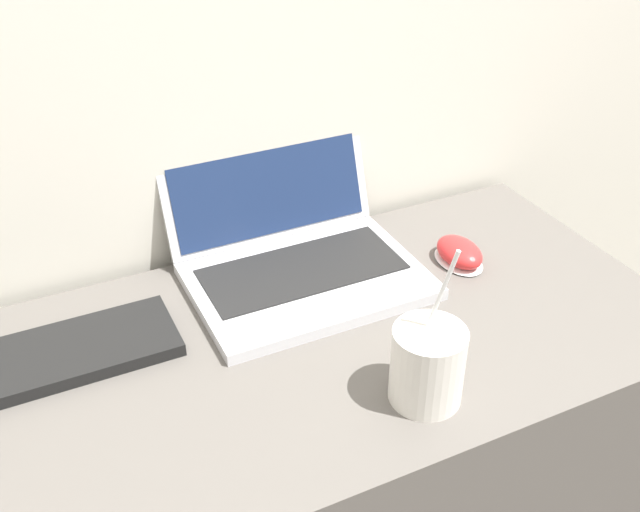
{
  "coord_description": "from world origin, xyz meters",
  "views": [
    {
      "loc": [
        -0.42,
        -0.51,
        1.46
      ],
      "look_at": [
        0.0,
        0.37,
        0.82
      ],
      "focal_mm": 42.0,
      "sensor_mm": 36.0,
      "label": 1
    }
  ],
  "objects_px": {
    "laptop": "(295,245)",
    "computer_mouse": "(459,253)",
    "external_keyboard": "(34,362)",
    "drink_cup": "(428,364)"
  },
  "relations": [
    {
      "from": "computer_mouse",
      "to": "external_keyboard",
      "type": "bearing_deg",
      "value": 177.25
    },
    {
      "from": "computer_mouse",
      "to": "external_keyboard",
      "type": "height_order",
      "value": "computer_mouse"
    },
    {
      "from": "drink_cup",
      "to": "laptop",
      "type": "bearing_deg",
      "value": 94.69
    },
    {
      "from": "laptop",
      "to": "external_keyboard",
      "type": "bearing_deg",
      "value": -170.9
    },
    {
      "from": "computer_mouse",
      "to": "external_keyboard",
      "type": "relative_size",
      "value": 0.26
    },
    {
      "from": "laptop",
      "to": "computer_mouse",
      "type": "xyz_separation_m",
      "value": [
        0.26,
        -0.1,
        -0.03
      ]
    },
    {
      "from": "external_keyboard",
      "to": "computer_mouse",
      "type": "bearing_deg",
      "value": -2.75
    },
    {
      "from": "drink_cup",
      "to": "computer_mouse",
      "type": "height_order",
      "value": "drink_cup"
    },
    {
      "from": "computer_mouse",
      "to": "external_keyboard",
      "type": "distance_m",
      "value": 0.71
    },
    {
      "from": "laptop",
      "to": "external_keyboard",
      "type": "relative_size",
      "value": 0.93
    }
  ]
}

